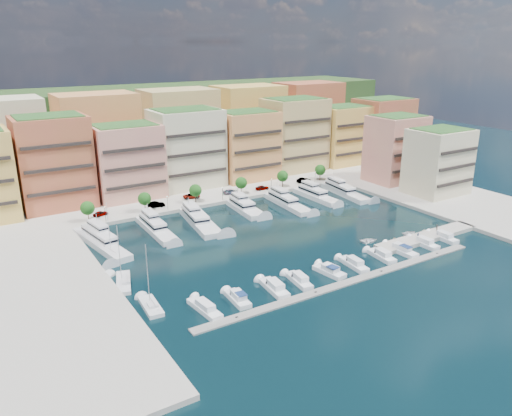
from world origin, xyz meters
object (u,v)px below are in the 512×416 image
Objects in this scene: tree_3 at (241,183)px; cruiser_5 at (354,264)px; cruiser_4 at (330,271)px; lamppost_0 at (105,211)px; lamppost_3 at (271,183)px; car_3 at (231,192)px; lamppost_1 at (167,201)px; car_5 at (304,180)px; yacht_6 at (343,191)px; yacht_4 at (286,202)px; person_1 at (437,228)px; tender_1 at (394,239)px; yacht_0 at (100,240)px; yacht_5 at (315,195)px; cruiser_8 at (424,243)px; tender_3 at (425,230)px; tender_2 at (410,233)px; sailboat_2 at (112,254)px; car_0 at (101,213)px; sailboat_0 at (151,307)px; person_0 at (418,235)px; lamppost_2 at (222,191)px; yacht_3 at (244,207)px; lamppost_4 at (315,175)px; cruiser_7 at (401,250)px; car_4 at (262,188)px; cruiser_0 at (205,309)px; car_1 at (156,204)px; cruiser_9 at (443,238)px; cruiser_1 at (238,299)px; cruiser_3 at (299,280)px; car_2 at (192,196)px; cruiser_6 at (382,256)px; sailboat_1 at (124,283)px; cruiser_2 at (274,288)px; tree_4 at (283,176)px; tree_1 at (144,199)px; yacht_2 at (199,219)px.

tree_3 reaches higher than cruiser_5.
lamppost_0 is at bearing 119.87° from cruiser_4.
lamppost_3 is 0.80× the size of car_3.
car_5 is (51.39, 2.98, -1.99)m from lamppost_1.
cruiser_5 is (-34.95, -43.40, -0.66)m from yacht_6.
yacht_4 is at bearing -20.19° from lamppost_1.
tender_1 is at bearing -29.72° from person_1.
car_3 is at bearing 6.01° from lamppost_0.
yacht_0 reaches higher than car_3.
yacht_5 and yacht_6 have the same top height.
tender_3 is at bearing 39.22° from cruiser_8.
tender_1 is 6.09m from tender_2.
lamppost_1 is 31.50m from sailboat_2.
car_0 reaches higher than tender_2.
tree_3 is 0.25× the size of yacht_6.
person_0 is (68.00, -3.82, 1.44)m from sailboat_0.
yacht_4 is 2.60× the size of cruiser_5.
yacht_3 is (1.87, -9.98, -2.62)m from lamppost_2.
lamppost_3 and lamppost_4 have the same top height.
person_1 reaches higher than cruiser_5.
sailboat_2 is at bearing 149.56° from cruiser_7.
sailboat_2 is at bearing 117.61° from car_4.
sailboat_0 is at bearing 36.08° from person_0.
car_1 is (13.70, 59.93, 1.29)m from cruiser_0.
yacht_3 is 2.16× the size of cruiser_9.
lamppost_2 is 0.24× the size of yacht_3.
sailboat_2 reaches higher than cruiser_1.
sailboat_2 reaches higher than yacht_5.
sailboat_2 is 2.92× the size of car_4.
tree_3 is 63.40m from cruiser_9.
cruiser_3 is 1.56× the size of car_2.
cruiser_6 is at bearing 179.99° from cruiser_8.
sailboat_2 is at bearing -102.80° from lamppost_0.
car_2 is at bearing 140.13° from yacht_4.
sailboat_0 is at bearing -150.82° from yacht_5.
car_4 reaches higher than car_3.
lamppost_0 is 0.56× the size of cruiser_1.
sailboat_1 reaches higher than person_1.
car_4 is (-9.47, 58.67, 1.22)m from cruiser_8.
yacht_5 reaches higher than cruiser_3.
cruiser_6 is (29.76, 0.01, 0.00)m from cruiser_2.
lamppost_3 is 0.82× the size of car_1.
cruiser_8 is at bearing -27.30° from sailboat_2.
tree_4 is 59.55m from cruiser_6.
cruiser_1 reaches higher than cruiser_5.
tree_1 reaches higher than car_4.
cruiser_4 is at bearing -76.48° from yacht_2.
lamppost_0 reaches higher than person_0.
sailboat_1 is (-51.10, -39.67, -4.44)m from tree_3.
cruiser_5 is 23.43m from person_0.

